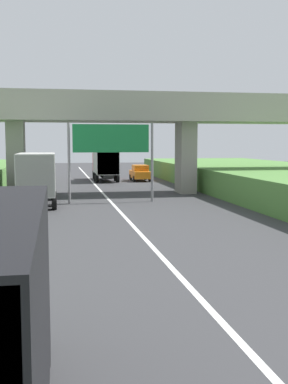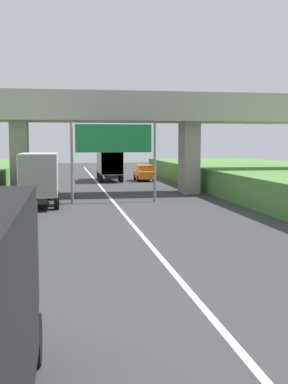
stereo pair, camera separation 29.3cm
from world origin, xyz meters
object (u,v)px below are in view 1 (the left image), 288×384
object	(u,v)px
overhead_highway_sign	(111,144)
car_white	(39,181)
car_orange	(140,173)
truck_red	(105,163)
truck_green	(37,176)

from	to	relation	value
overhead_highway_sign	car_white	distance (m)	10.58
overhead_highway_sign	car_orange	distance (m)	19.16
car_orange	truck_red	bearing A→B (deg)	168.66
car_orange	car_white	size ratio (longest dim) A/B	1.00
car_orange	car_white	bearing A→B (deg)	-137.38
overhead_highway_sign	car_white	size ratio (longest dim) A/B	1.43
car_orange	car_white	distance (m)	14.08
overhead_highway_sign	truck_red	world-z (taller)	overhead_highway_sign
overhead_highway_sign	truck_green	size ratio (longest dim) A/B	0.81
car_orange	truck_green	bearing A→B (deg)	-118.30
overhead_highway_sign	truck_red	distance (m)	19.09
truck_green	truck_red	bearing A→B (deg)	71.85
overhead_highway_sign	car_white	bearing A→B (deg)	121.06
truck_green	car_orange	bearing A→B (deg)	61.70
overhead_highway_sign	truck_red	bearing A→B (deg)	85.60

